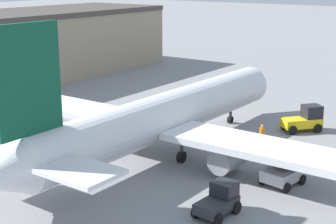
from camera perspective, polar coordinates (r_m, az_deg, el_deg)
name	(u,v)px	position (r m, az deg, el deg)	size (l,w,h in m)	color
ground_plane	(168,152)	(41.62, 0.00, -4.41)	(400.00, 400.00, 0.00)	gray
airplane	(161,117)	(39.94, -0.82, -0.58)	(34.91, 29.40, 11.30)	white
ground_crew_worker	(262,135)	(43.37, 10.37, -2.48)	(0.41, 0.41, 1.85)	#1E2338
baggage_tug	(219,200)	(31.09, 5.68, -9.71)	(2.95, 1.99, 1.90)	#2D2D33
belt_loader_truck	(285,169)	(36.03, 12.80, -6.18)	(3.06, 2.58, 2.25)	#B2B2B7
pushback_tug	(305,119)	(48.31, 14.91, -0.79)	(3.73, 3.55, 2.37)	yellow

